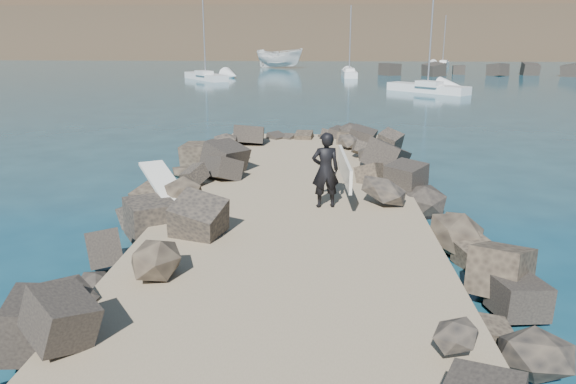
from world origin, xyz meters
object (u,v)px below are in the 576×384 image
boat_imported (279,58)px  sailboat_a (205,76)px  surfer_with_board (328,170)px  surfboard_resting (164,187)px

boat_imported → sailboat_a: 22.33m
sailboat_a → surfer_with_board: bearing=-75.1°
boat_imported → surfer_with_board: 67.64m
surfboard_resting → boat_imported: bearing=60.6°
surfboard_resting → boat_imported: boat_imported is taller
surfboard_resting → boat_imported: size_ratio=0.34×
surfboard_resting → surfer_with_board: 3.92m
surfboard_resting → surfer_with_board: (3.89, 0.09, 0.46)m
surfer_with_board → boat_imported: bearing=95.2°
surfboard_resting → surfer_with_board: bearing=-29.9°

